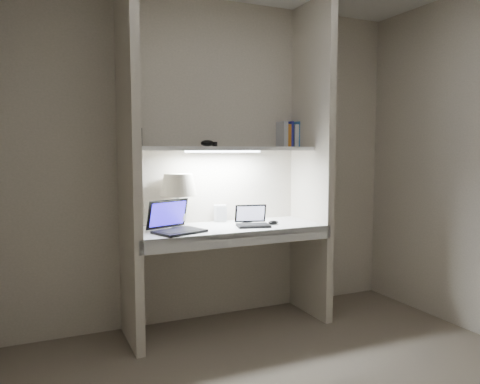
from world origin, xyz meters
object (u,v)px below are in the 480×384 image
laptop_main (175,225)px  speaker (220,213)px  book_row (290,135)px  table_lamp (178,191)px  laptop_netbook (252,221)px

laptop_main → speaker: bearing=12.4°
laptop_main → book_row: size_ratio=1.94×
book_row → table_lamp: bearing=-175.4°
speaker → book_row: 0.88m
table_lamp → laptop_netbook: size_ratio=1.40×
laptop_main → laptop_netbook: bearing=-19.7°
laptop_netbook → book_row: bearing=43.1°
laptop_main → book_row: (1.08, 0.27, 0.64)m
laptop_main → book_row: book_row is taller
table_lamp → speaker: 0.43m
table_lamp → speaker: table_lamp is taller
book_row → laptop_netbook: bearing=-150.8°
laptop_netbook → speaker: size_ratio=2.09×
speaker → table_lamp: bearing=-142.8°
speaker → laptop_main: bearing=-125.0°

